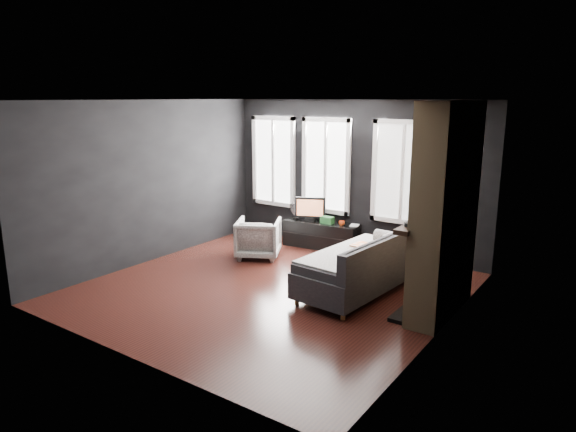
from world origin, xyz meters
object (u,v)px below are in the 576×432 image
Objects in this scene: monitor at (310,208)px; mantel_vase at (438,204)px; book at (351,220)px; armchair at (258,236)px; mug at (342,223)px; media_console at (322,235)px; sofa at (358,263)px.

monitor is 3.05m from mantel_vase.
book is at bearing -14.93° from monitor.
mug is (1.04, 1.11, 0.17)m from armchair.
media_console is at bearing 154.86° from mantel_vase.
mantel_vase reaches higher than book.
book is at bearing 126.28° from sofa.
media_console is 0.66m from book.
mantel_vase is (2.11, -1.17, 0.79)m from mug.
mug is at bearing -21.13° from monitor.
sofa reaches higher than media_console.
mantel_vase is at bearing -30.62° from media_console.
armchair is 3.29m from mantel_vase.
sofa is 18.46× the size of mug.
mantel_vase is at bearing -45.90° from monitor.
mantel_vase is (1.98, -1.26, 0.74)m from book.
sofa is 9.57× the size of mantel_vase.
mantel_vase reaches higher than media_console.
monitor is at bearing -138.11° from armchair.
sofa is at bearing 138.09° from armchair.
monitor is 2.75× the size of book.
media_console is 3.00m from mantel_vase.
book is (0.79, 0.12, -0.15)m from monitor.
mantel_vase reaches higher than sofa.
sofa reaches higher than book.
armchair is 1.69m from book.
armchair reaches higher than mug.
armchair reaches higher than media_console.
book is at bearing 35.29° from mug.
armchair is at bearing 171.96° from sofa.
sofa is 2.00m from mug.
sofa reaches higher than armchair.
monitor is at bearing -177.71° from mug.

